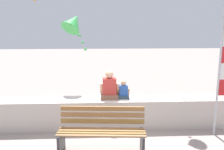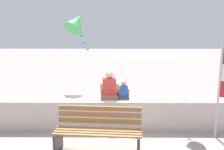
% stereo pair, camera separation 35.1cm
% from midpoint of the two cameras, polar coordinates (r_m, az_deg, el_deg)
% --- Properties ---
extents(ground_plane, '(40.00, 40.00, 0.00)m').
position_cam_midpoint_polar(ground_plane, '(5.68, -2.50, -15.35)').
color(ground_plane, gray).
extents(seawall_ledge, '(5.73, 0.62, 0.73)m').
position_cam_midpoint_polar(seawall_ledge, '(6.43, -2.59, -8.46)').
color(seawall_ledge, '#BFB3A8').
rests_on(seawall_ledge, ground).
extents(park_bench, '(1.78, 0.74, 0.88)m').
position_cam_midpoint_polar(park_bench, '(5.27, -4.26, -12.54)').
color(park_bench, olive).
rests_on(park_bench, ground).
extents(person_adult, '(0.47, 0.34, 0.72)m').
position_cam_midpoint_polar(person_adult, '(6.27, -2.18, -2.82)').
color(person_adult, brown).
rests_on(person_adult, seawall_ledge).
extents(person_child, '(0.30, 0.22, 0.46)m').
position_cam_midpoint_polar(person_child, '(6.31, 0.99, -3.68)').
color(person_child, '#2D404F').
rests_on(person_child, seawall_ledge).
extents(kite_green, '(0.86, 0.90, 1.11)m').
position_cam_midpoint_polar(kite_green, '(7.24, -9.95, 11.49)').
color(kite_green, green).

